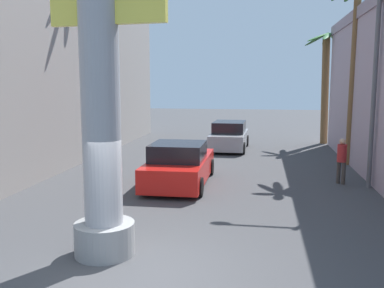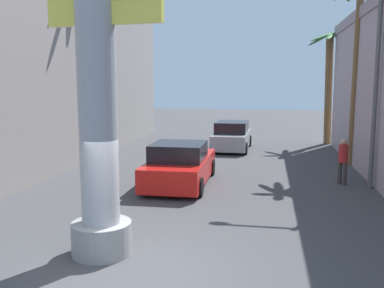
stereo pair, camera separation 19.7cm
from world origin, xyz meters
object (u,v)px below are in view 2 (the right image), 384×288
(neon_sign_pole, at_px, (96,49))
(palm_tree_mid_left, at_px, (67,49))
(street_lamp, at_px, (366,67))
(palm_tree_mid_right, at_px, (359,43))
(pedestrian_mid_right, at_px, (343,158))
(palm_tree_far_right, at_px, (330,75))
(car_far, at_px, (232,136))
(car_lead, at_px, (180,165))

(neon_sign_pole, height_order, palm_tree_mid_left, neon_sign_pole)
(street_lamp, relative_size, palm_tree_mid_right, 0.86)
(neon_sign_pole, xyz_separation_m, palm_tree_mid_right, (7.27, 11.45, 1.03))
(palm_tree_mid_left, relative_size, pedestrian_mid_right, 4.51)
(street_lamp, bearing_deg, palm_tree_mid_right, 82.74)
(neon_sign_pole, height_order, palm_tree_far_right, neon_sign_pole)
(car_far, relative_size, palm_tree_mid_left, 0.57)
(palm_tree_mid_right, distance_m, palm_tree_mid_left, 12.54)
(car_lead, distance_m, palm_tree_mid_left, 7.34)
(neon_sign_pole, height_order, pedestrian_mid_right, neon_sign_pole)
(car_lead, distance_m, palm_tree_mid_right, 9.65)
(palm_tree_mid_right, bearing_deg, street_lamp, -97.26)
(pedestrian_mid_right, bearing_deg, car_far, 121.86)
(car_far, bearing_deg, car_lead, -97.82)
(street_lamp, xyz_separation_m, car_far, (-5.18, 7.91, -3.49))
(neon_sign_pole, relative_size, palm_tree_far_right, 1.49)
(neon_sign_pole, bearing_deg, pedestrian_mid_right, 50.77)
(car_far, bearing_deg, neon_sign_pole, -95.85)
(palm_tree_mid_right, relative_size, pedestrian_mid_right, 4.84)
(pedestrian_mid_right, bearing_deg, palm_tree_mid_right, 74.56)
(neon_sign_pole, xyz_separation_m, car_lead, (0.38, 6.58, -3.65))
(street_lamp, distance_m, palm_tree_mid_left, 11.90)
(car_lead, height_order, pedestrian_mid_right, pedestrian_mid_right)
(car_lead, relative_size, palm_tree_mid_right, 0.59)
(street_lamp, distance_m, car_far, 10.08)
(neon_sign_pole, xyz_separation_m, car_far, (1.55, 15.10, -3.61))
(car_lead, distance_m, pedestrian_mid_right, 5.93)
(neon_sign_pole, height_order, palm_tree_mid_right, neon_sign_pole)
(pedestrian_mid_right, bearing_deg, palm_tree_mid_left, 173.13)
(neon_sign_pole, height_order, street_lamp, neon_sign_pole)
(palm_tree_far_right, bearing_deg, palm_tree_mid_left, -142.35)
(car_lead, distance_m, car_far, 8.60)
(neon_sign_pole, relative_size, pedestrian_mid_right, 5.90)
(car_lead, distance_m, palm_tree_far_right, 13.88)
(palm_tree_far_right, height_order, pedestrian_mid_right, palm_tree_far_right)
(car_lead, height_order, palm_tree_far_right, palm_tree_far_right)
(street_lamp, relative_size, car_lead, 1.45)
(palm_tree_far_right, distance_m, palm_tree_mid_left, 15.26)
(street_lamp, distance_m, car_lead, 7.29)
(palm_tree_mid_left, bearing_deg, palm_tree_far_right, 37.65)
(palm_tree_mid_right, bearing_deg, palm_tree_mid_left, -168.54)
(car_far, xyz_separation_m, palm_tree_far_right, (5.50, 3.16, 3.37))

